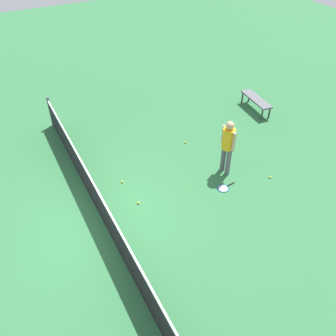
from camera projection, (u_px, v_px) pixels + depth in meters
ground_plane at (103, 219)px, 9.03m from camera, size 40.00×40.00×0.00m
court_net at (100, 205)px, 8.71m from camera, size 10.09×0.09×1.07m
player_near_side at (228, 143)px, 9.86m from camera, size 0.53×0.37×1.70m
tennis_racket_near_player at (224, 188)px, 9.92m from camera, size 0.36×0.60×0.03m
tennis_ball_near_player at (185, 142)px, 11.61m from camera, size 0.07×0.07×0.07m
tennis_ball_by_net at (270, 177)px, 10.25m from camera, size 0.07×0.07×0.07m
tennis_ball_midcourt at (122, 182)px, 10.09m from camera, size 0.07×0.07×0.07m
tennis_ball_baseline at (138, 203)px, 9.44m from camera, size 0.07×0.07×0.07m
courtside_bench at (256, 100)px, 13.01m from camera, size 1.53×0.56×0.48m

